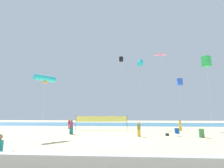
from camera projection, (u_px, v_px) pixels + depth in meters
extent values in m
plane|color=#D1BC89|center=(113.00, 140.00, 17.40)|extent=(120.00, 120.00, 0.00)
cube|color=teal|center=(122.00, 124.00, 48.09)|extent=(120.00, 20.00, 0.01)
cylinder|color=#99B28C|center=(13.00, 159.00, 7.57)|extent=(0.21, 0.21, 0.34)
sphere|color=#997051|center=(13.00, 153.00, 7.61)|extent=(0.15, 0.15, 0.15)
cube|color=#19727A|center=(71.00, 131.00, 22.89)|extent=(0.40, 0.24, 0.84)
cylinder|color=#7A3872|center=(71.00, 125.00, 23.02)|extent=(0.42, 0.42, 0.69)
sphere|color=#997051|center=(72.00, 121.00, 23.10)|extent=(0.31, 0.31, 0.31)
cube|color=#EA7260|center=(69.00, 126.00, 32.02)|extent=(0.36, 0.22, 0.76)
cylinder|color=maroon|center=(69.00, 122.00, 32.13)|extent=(0.38, 0.38, 0.63)
sphere|color=tan|center=(69.00, 120.00, 32.21)|extent=(0.28, 0.28, 0.28)
cube|color=gold|center=(139.00, 133.00, 20.42)|extent=(0.36, 0.22, 0.75)
cylinder|color=olive|center=(139.00, 127.00, 20.53)|extent=(0.38, 0.38, 0.62)
sphere|color=beige|center=(139.00, 123.00, 20.61)|extent=(0.28, 0.28, 0.28)
cube|color=gold|center=(180.00, 128.00, 27.86)|extent=(0.37, 0.22, 0.77)
cylinder|color=gold|center=(180.00, 124.00, 27.98)|extent=(0.38, 0.38, 0.63)
sphere|color=#997051|center=(180.00, 120.00, 28.05)|extent=(0.28, 0.28, 0.28)
cube|color=#1959B2|center=(178.00, 134.00, 20.57)|extent=(0.52, 0.48, 0.03)
cube|color=#1959B2|center=(177.00, 131.00, 20.90)|extent=(0.52, 0.23, 0.57)
cylinder|color=silver|center=(178.00, 135.00, 20.40)|extent=(0.03, 0.03, 0.32)
cylinder|color=silver|center=(177.00, 135.00, 20.69)|extent=(0.03, 0.03, 0.32)
cylinder|color=#3F7F4C|center=(202.00, 133.00, 19.60)|extent=(0.56, 0.56, 0.92)
cylinder|color=#4C4C51|center=(76.00, 122.00, 29.47)|extent=(0.08, 0.08, 2.40)
cylinder|color=#4C4C51|center=(127.00, 122.00, 30.53)|extent=(0.08, 0.08, 2.40)
cube|color=#EAE566|center=(102.00, 119.00, 30.09)|extent=(8.23, 1.78, 0.90)
cube|color=#2D2D33|center=(167.00, 135.00, 21.07)|extent=(0.38, 0.19, 0.30)
cylinder|color=silver|center=(141.00, 94.00, 37.45)|extent=(0.01, 0.01, 13.25)
cone|color=#26BFCC|center=(140.00, 63.00, 38.55)|extent=(1.42, 1.08, 1.50)
cylinder|color=silver|center=(162.00, 90.00, 34.90)|extent=(0.01, 0.01, 14.17)
cylinder|color=pink|center=(160.00, 54.00, 36.08)|extent=(2.22, 0.50, 0.47)
sphere|color=#26BFCC|center=(160.00, 56.00, 36.03)|extent=(0.28, 0.28, 0.28)
cylinder|color=silver|center=(181.00, 105.00, 30.61)|extent=(0.01, 0.01, 7.97)
cube|color=blue|center=(180.00, 82.00, 31.27)|extent=(0.81, 0.81, 1.16)
cylinder|color=silver|center=(209.00, 97.00, 21.73)|extent=(0.01, 0.01, 8.89)
cube|color=green|center=(206.00, 61.00, 22.47)|extent=(1.10, 1.10, 1.28)
cylinder|color=silver|center=(121.00, 92.00, 37.88)|extent=(0.01, 0.01, 14.15)
cube|color=black|center=(121.00, 59.00, 39.06)|extent=(0.86, 0.86, 1.02)
cylinder|color=silver|center=(43.00, 107.00, 20.96)|extent=(0.01, 0.01, 6.64)
cylinder|color=#26BFCC|center=(45.00, 78.00, 21.51)|extent=(2.04, 2.46, 0.68)
sphere|color=orange|center=(45.00, 82.00, 21.44)|extent=(0.41, 0.41, 0.41)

